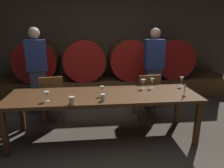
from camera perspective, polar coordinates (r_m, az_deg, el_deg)
ground_plane at (r=3.18m, az=1.92°, el=-16.87°), size 8.96×8.96×0.00m
back_wall at (r=5.52m, az=-2.09°, el=13.45°), size 6.89×0.24×2.96m
barrel_shelf at (r=5.18m, az=-1.53°, el=-0.69°), size 6.21×0.90×0.47m
wine_barrel_far_left at (r=5.16m, az=-19.90°, el=6.36°), size 0.96×0.91×0.96m
wine_barrel_center_left at (r=5.01m, az=-7.56°, el=6.91°), size 0.96×0.91×0.96m
wine_barrel_center_right at (r=5.10m, az=4.54°, el=7.15°), size 0.96×0.91×0.96m
wine_barrel_far_right at (r=5.39m, az=15.71°, el=7.08°), size 0.96×0.91×0.96m
dining_table at (r=3.11m, az=-2.37°, el=-3.95°), size 2.87×0.84×0.73m
chair_left at (r=3.85m, az=-16.34°, el=-3.42°), size 0.45×0.45×0.88m
chair_right at (r=3.88m, az=9.80°, el=-2.80°), size 0.43×0.43×0.88m
guest_left at (r=4.24m, az=-20.10°, el=3.49°), size 0.42×0.31×1.71m
guest_right at (r=4.33m, az=11.53°, el=4.21°), size 0.38×0.25×1.69m
candle_center at (r=3.15m, az=19.58°, el=-2.32°), size 0.05×0.05×0.21m
wine_glass_far_left at (r=2.92m, az=-17.80°, el=-2.74°), size 0.08×0.08×0.14m
wine_glass_left at (r=3.00m, az=-2.76°, el=-1.45°), size 0.07×0.07×0.15m
wine_glass_center at (r=3.38m, az=8.76°, el=0.60°), size 0.08×0.08×0.16m
wine_glass_right at (r=3.42m, az=11.18°, el=0.76°), size 0.07×0.07×0.17m
wine_glass_far_right at (r=3.64m, az=18.95°, el=1.20°), size 0.06×0.06×0.17m
cup_left at (r=2.73m, az=-11.21°, el=-4.58°), size 0.08×0.08×0.11m
cup_right at (r=2.82m, az=-2.59°, el=-3.77°), size 0.06×0.06×0.10m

